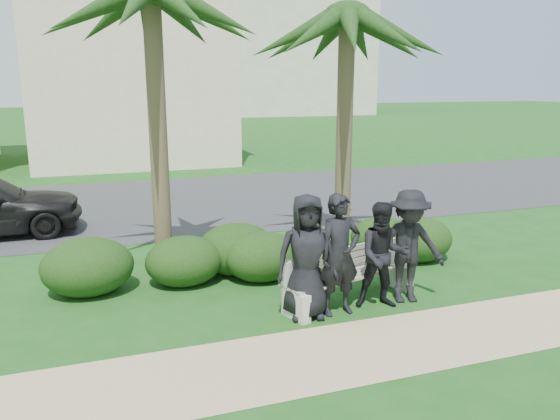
% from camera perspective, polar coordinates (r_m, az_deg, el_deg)
% --- Properties ---
extents(ground, '(160.00, 160.00, 0.00)m').
position_cam_1_polar(ground, '(8.75, 1.45, -9.48)').
color(ground, '#174A15').
rests_on(ground, ground).
extents(footpath, '(30.00, 1.60, 0.01)m').
position_cam_1_polar(footpath, '(7.25, 6.64, -14.57)').
color(footpath, tan).
rests_on(footpath, ground).
extents(asphalt_street, '(160.00, 8.00, 0.01)m').
position_cam_1_polar(asphalt_street, '(16.17, -8.61, 0.95)').
color(asphalt_street, '#2D2D30').
rests_on(asphalt_street, ground).
extents(stucco_bldg_right, '(8.40, 8.40, 7.30)m').
position_cam_1_polar(stucco_bldg_right, '(25.62, -15.49, 13.31)').
color(stucco_bldg_right, beige).
rests_on(stucco_bldg_right, ground).
extents(park_bench, '(2.44, 1.14, 0.81)m').
position_cam_1_polar(park_bench, '(8.69, 7.32, -7.17)').
color(park_bench, '#9D9584').
rests_on(park_bench, ground).
extents(man_a, '(0.98, 0.73, 1.84)m').
position_cam_1_polar(man_a, '(7.91, 2.82, -4.88)').
color(man_a, black).
rests_on(man_a, ground).
extents(man_b, '(0.70, 0.49, 1.82)m').
position_cam_1_polar(man_b, '(8.06, 6.25, -4.67)').
color(man_b, black).
rests_on(man_b, ground).
extents(man_c, '(0.95, 0.84, 1.64)m').
position_cam_1_polar(man_c, '(8.42, 10.74, -4.69)').
color(man_c, black).
rests_on(man_c, ground).
extents(man_d, '(1.27, 0.88, 1.79)m').
position_cam_1_polar(man_d, '(8.69, 13.26, -3.72)').
color(man_d, black).
rests_on(man_d, ground).
extents(hedge_a, '(1.48, 1.22, 0.96)m').
position_cam_1_polar(hedge_a, '(9.44, -19.48, -5.43)').
color(hedge_a, '#14340E').
rests_on(hedge_a, ground).
extents(hedge_b, '(1.32, 1.09, 0.86)m').
position_cam_1_polar(hedge_b, '(9.47, -9.99, -5.12)').
color(hedge_b, '#14340E').
rests_on(hedge_b, ground).
extents(hedge_c, '(1.44, 1.19, 0.94)m').
position_cam_1_polar(hedge_c, '(9.90, -4.59, -3.91)').
color(hedge_c, '#14340E').
rests_on(hedge_c, ground).
extents(hedge_d, '(1.34, 1.11, 0.87)m').
position_cam_1_polar(hedge_d, '(9.55, -1.85, -4.72)').
color(hedge_d, '#14340E').
rests_on(hedge_d, ground).
extents(hedge_e, '(1.24, 1.02, 0.81)m').
position_cam_1_polar(hedge_e, '(11.06, 10.47, -2.63)').
color(hedge_e, '#14340E').
rests_on(hedge_e, ground).
extents(hedge_f, '(1.35, 1.12, 0.88)m').
position_cam_1_polar(hedge_f, '(10.89, 14.24, -2.85)').
color(hedge_f, '#14340E').
rests_on(hedge_f, ground).
extents(palm_right, '(3.00, 3.00, 5.50)m').
position_cam_1_polar(palm_right, '(10.93, 7.04, 19.19)').
color(palm_right, brown).
rests_on(palm_right, ground).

